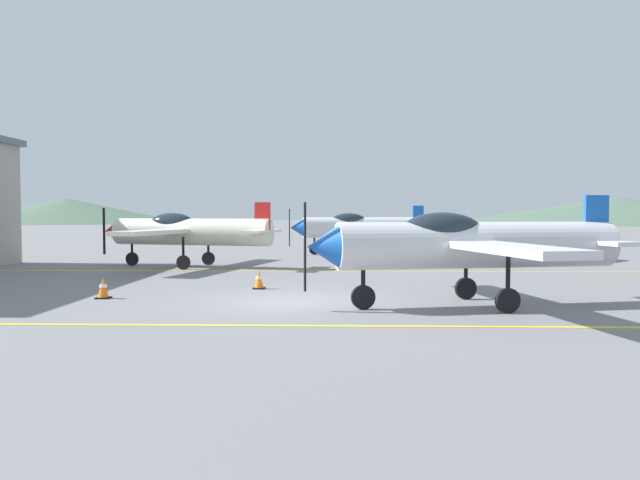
# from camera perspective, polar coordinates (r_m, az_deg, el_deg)

# --- Properties ---
(ground_plane) EXTENTS (400.00, 400.00, 0.00)m
(ground_plane) POSITION_cam_1_polar(r_m,az_deg,el_deg) (16.00, -2.58, -5.87)
(ground_plane) COLOR slate
(apron_line_near) EXTENTS (80.00, 0.16, 0.01)m
(apron_line_near) POSITION_cam_1_polar(r_m,az_deg,el_deg) (12.62, -3.72, -8.11)
(apron_line_near) COLOR yellow
(apron_line_near) RESTS_ON ground_plane
(apron_line_far) EXTENTS (80.00, 0.16, 0.01)m
(apron_line_far) POSITION_cam_1_polar(r_m,az_deg,el_deg) (24.34, -1.14, -2.97)
(apron_line_far) COLOR yellow
(apron_line_far) RESTS_ON ground_plane
(airplane_near) EXTENTS (8.23, 9.38, 2.81)m
(airplane_near) POSITION_cam_1_polar(r_m,az_deg,el_deg) (15.50, 13.68, -0.32)
(airplane_near) COLOR silver
(airplane_near) RESTS_ON ground_plane
(airplane_mid) EXTENTS (8.23, 9.35, 2.81)m
(airplane_mid) POSITION_cam_1_polar(r_m,az_deg,el_deg) (26.91, -12.65, 0.86)
(airplane_mid) COLOR silver
(airplane_mid) RESTS_ON ground_plane
(airplane_far) EXTENTS (8.23, 9.36, 2.81)m
(airplane_far) POSITION_cam_1_polar(r_m,az_deg,el_deg) (34.92, 3.73, 1.28)
(airplane_far) COLOR silver
(airplane_far) RESTS_ON ground_plane
(car_sedan) EXTENTS (4.28, 4.35, 1.62)m
(car_sedan) POSITION_cam_1_polar(r_m,az_deg,el_deg) (33.02, 21.06, -0.24)
(car_sedan) COLOR #3372BF
(car_sedan) RESTS_ON ground_plane
(traffic_cone_front) EXTENTS (0.36, 0.36, 0.59)m
(traffic_cone_front) POSITION_cam_1_polar(r_m,az_deg,el_deg) (17.60, -19.85, -4.30)
(traffic_cone_front) COLOR black
(traffic_cone_front) RESTS_ON ground_plane
(traffic_cone_side) EXTENTS (0.36, 0.36, 0.59)m
(traffic_cone_side) POSITION_cam_1_polar(r_m,az_deg,el_deg) (18.77, -5.80, -3.75)
(traffic_cone_side) COLOR black
(traffic_cone_side) RESTS_ON ground_plane
(hill_left) EXTENTS (57.43, 57.43, 6.11)m
(hill_left) POSITION_cam_1_polar(r_m,az_deg,el_deg) (163.32, -22.77, 2.56)
(hill_left) COLOR #4C6651
(hill_left) RESTS_ON ground_plane
(hill_centerleft) EXTENTS (85.87, 85.87, 6.34)m
(hill_centerleft) POSITION_cam_1_polar(r_m,az_deg,el_deg) (165.98, 26.33, 2.54)
(hill_centerleft) COLOR #4C6651
(hill_centerleft) RESTS_ON ground_plane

